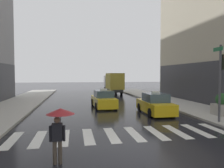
{
  "coord_description": "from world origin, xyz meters",
  "views": [
    {
      "loc": [
        -2.47,
        -7.36,
        3.09
      ],
      "look_at": [
        0.33,
        8.0,
        2.4
      ],
      "focal_mm": 33.25,
      "sensor_mm": 36.0,
      "label": 1
    }
  ],
  "objects_px": {
    "traffic_light_pole": "(222,72)",
    "pedestrian_with_umbrella": "(59,121)",
    "taxi_second": "(103,100)",
    "planter_near_corner": "(222,105)",
    "taxi_lead": "(155,105)",
    "box_truck": "(113,82)"
  },
  "relations": [
    {
      "from": "box_truck",
      "to": "planter_near_corner",
      "type": "distance_m",
      "value": 20.59
    },
    {
      "from": "taxi_lead",
      "to": "planter_near_corner",
      "type": "bearing_deg",
      "value": -26.5
    },
    {
      "from": "taxi_lead",
      "to": "traffic_light_pole",
      "type": "bearing_deg",
      "value": -56.41
    },
    {
      "from": "pedestrian_with_umbrella",
      "to": "traffic_light_pole",
      "type": "bearing_deg",
      "value": 23.71
    },
    {
      "from": "traffic_light_pole",
      "to": "taxi_second",
      "type": "relative_size",
      "value": 1.04
    },
    {
      "from": "traffic_light_pole",
      "to": "planter_near_corner",
      "type": "bearing_deg",
      "value": 50.37
    },
    {
      "from": "traffic_light_pole",
      "to": "taxi_second",
      "type": "height_order",
      "value": "traffic_light_pole"
    },
    {
      "from": "traffic_light_pole",
      "to": "pedestrian_with_umbrella",
      "type": "bearing_deg",
      "value": -156.29
    },
    {
      "from": "traffic_light_pole",
      "to": "taxi_second",
      "type": "bearing_deg",
      "value": 128.3
    },
    {
      "from": "pedestrian_with_umbrella",
      "to": "planter_near_corner",
      "type": "relative_size",
      "value": 1.21
    },
    {
      "from": "taxi_second",
      "to": "planter_near_corner",
      "type": "relative_size",
      "value": 2.88
    },
    {
      "from": "taxi_lead",
      "to": "taxi_second",
      "type": "bearing_deg",
      "value": 132.62
    },
    {
      "from": "taxi_lead",
      "to": "planter_near_corner",
      "type": "xyz_separation_m",
      "value": [
        4.3,
        -2.15,
        0.15
      ]
    },
    {
      "from": "traffic_light_pole",
      "to": "box_truck",
      "type": "xyz_separation_m",
      "value": [
        -2.67,
        22.05,
        -1.41
      ]
    },
    {
      "from": "traffic_light_pole",
      "to": "planter_near_corner",
      "type": "distance_m",
      "value": 3.46
    },
    {
      "from": "taxi_second",
      "to": "box_truck",
      "type": "height_order",
      "value": "box_truck"
    },
    {
      "from": "taxi_lead",
      "to": "taxi_second",
      "type": "relative_size",
      "value": 0.99
    },
    {
      "from": "taxi_second",
      "to": "traffic_light_pole",
      "type": "bearing_deg",
      "value": -51.7
    },
    {
      "from": "taxi_second",
      "to": "planter_near_corner",
      "type": "height_order",
      "value": "taxi_second"
    },
    {
      "from": "pedestrian_with_umbrella",
      "to": "planter_near_corner",
      "type": "height_order",
      "value": "pedestrian_with_umbrella"
    },
    {
      "from": "taxi_second",
      "to": "planter_near_corner",
      "type": "xyz_separation_m",
      "value": [
        7.9,
        -6.06,
        0.15
      ]
    },
    {
      "from": "taxi_second",
      "to": "box_truck",
      "type": "relative_size",
      "value": 0.61
    }
  ]
}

